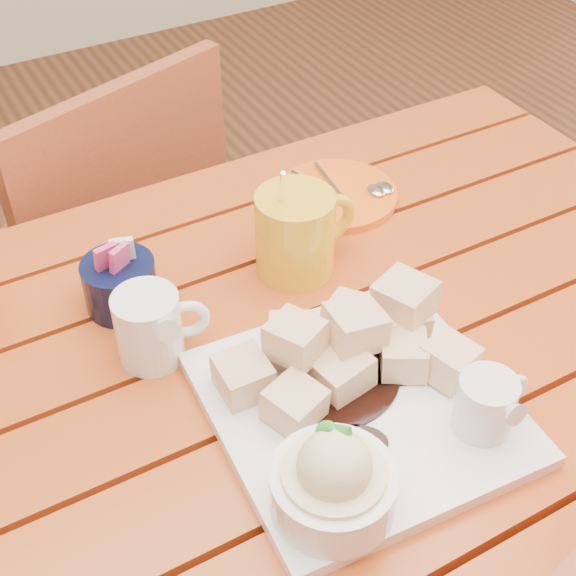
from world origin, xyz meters
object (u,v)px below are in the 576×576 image
orange_saucer (338,194)px  chair_far (105,258)px  dessert_plate (357,407)px  coffee_mug_right (297,232)px  table (296,419)px

orange_saucer → chair_far: 0.53m
dessert_plate → coffee_mug_right: size_ratio=1.91×
table → chair_far: bearing=94.6°
orange_saucer → coffee_mug_right: bearing=-140.7°
table → orange_saucer: orange_saucer is taller
table → dessert_plate: (0.00, -0.12, 0.14)m
table → orange_saucer: bearing=49.6°
coffee_mug_right → chair_far: size_ratio=0.19×
orange_saucer → dessert_plate: bearing=-119.5°
dessert_plate → chair_far: dessert_plate is taller
coffee_mug_right → orange_saucer: (0.12, 0.10, -0.05)m
chair_far → orange_saucer: bearing=105.8°
dessert_plate → orange_saucer: 0.41m
coffee_mug_right → orange_saucer: bearing=34.6°
table → orange_saucer: (0.20, 0.24, 0.11)m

